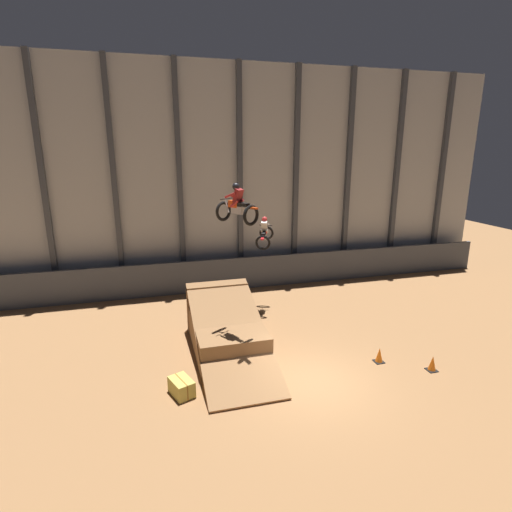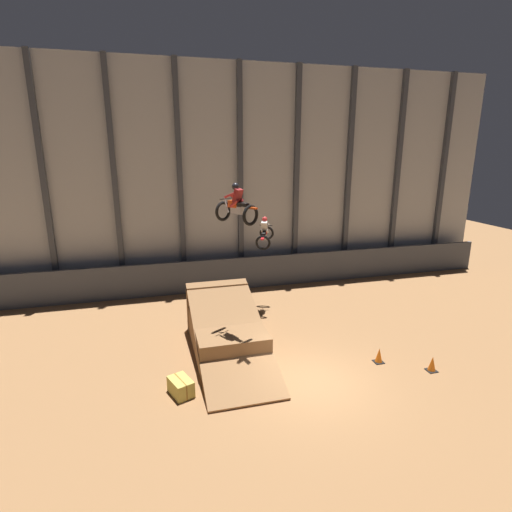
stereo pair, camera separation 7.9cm
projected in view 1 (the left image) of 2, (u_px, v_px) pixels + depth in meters
name	position (u px, v px, depth m)	size (l,w,h in m)	color
ground_plane	(313.00, 382.00, 13.98)	(60.00, 60.00, 0.00)	#996B42
arena_back_wall	(239.00, 179.00, 22.74)	(32.00, 0.40, 12.45)	#ADB2B7
lower_barrier	(244.00, 273.00, 23.17)	(31.36, 0.20, 1.85)	#474C56
dirt_ramp	(226.00, 330.00, 16.28)	(2.70, 6.27, 2.29)	olive
rider_bike_left_air	(237.00, 207.00, 14.12)	(1.42, 1.70, 1.44)	black
rider_bike_right_air	(265.00, 233.00, 19.51)	(1.31, 1.83, 1.54)	black
traffic_cone_near_ramp	(432.00, 364.00, 14.62)	(0.36, 0.36, 0.58)	black
traffic_cone_arena_edge	(379.00, 355.00, 15.21)	(0.36, 0.36, 0.58)	black
hay_bale_trackside	(182.00, 387.00, 13.18)	(0.88, 1.05, 0.57)	#CCB751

